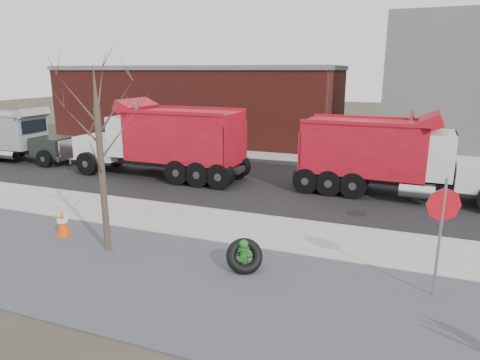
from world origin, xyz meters
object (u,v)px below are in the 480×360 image
at_px(fire_hydrant, 244,256).
at_px(dump_truck_red_a, 391,154).
at_px(dump_truck_red_b, 164,139).
at_px(dump_truck_grey, 16,134).
at_px(truck_tire, 244,256).
at_px(stop_sign, 442,218).

bearing_deg(fire_hydrant, dump_truck_red_a, 66.65).
distance_m(dump_truck_red_b, dump_truck_grey, 9.72).
relative_size(dump_truck_red_a, dump_truck_red_b, 0.99).
xyz_separation_m(fire_hydrant, truck_tire, (0.03, -0.03, 0.03)).
xyz_separation_m(fire_hydrant, dump_truck_red_a, (3.09, 8.38, 1.34)).
bearing_deg(truck_tire, stop_sign, 4.79).
relative_size(stop_sign, dump_truck_red_b, 0.32).
distance_m(fire_hydrant, truck_tire, 0.05).
bearing_deg(dump_truck_red_a, dump_truck_red_b, -174.60).
relative_size(fire_hydrant, dump_truck_red_a, 0.10).
relative_size(fire_hydrant, dump_truck_red_b, 0.10).
bearing_deg(dump_truck_grey, dump_truck_red_a, -0.08).
distance_m(fire_hydrant, stop_sign, 4.69).
distance_m(fire_hydrant, dump_truck_red_b, 10.57).
height_order(fire_hydrant, dump_truck_red_b, dump_truck_red_b).
bearing_deg(dump_truck_grey, truck_tire, -26.84).
bearing_deg(truck_tire, fire_hydrant, 140.42).
height_order(truck_tire, dump_truck_red_a, dump_truck_red_a).
xyz_separation_m(fire_hydrant, stop_sign, (4.44, 0.34, 1.49)).
distance_m(truck_tire, dump_truck_red_a, 9.04).
bearing_deg(fire_hydrant, dump_truck_grey, 150.77).
xyz_separation_m(fire_hydrant, dump_truck_grey, (-16.65, 8.18, 1.12)).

